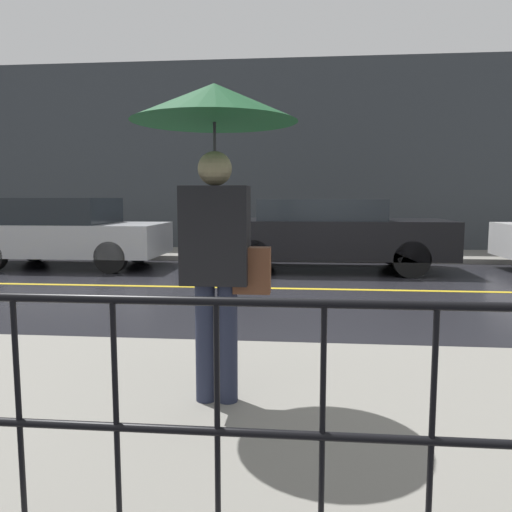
% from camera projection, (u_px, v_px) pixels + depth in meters
% --- Properties ---
extents(ground_plane, '(80.00, 80.00, 0.00)m').
position_uv_depth(ground_plane, '(308.00, 289.00, 8.11)').
color(ground_plane, black).
extents(sidewalk_near, '(28.00, 2.99, 0.11)m').
position_uv_depth(sidewalk_near, '(314.00, 417.00, 3.23)').
color(sidewalk_near, gray).
rests_on(sidewalk_near, ground_plane).
extents(sidewalk_far, '(28.00, 2.13, 0.11)m').
position_uv_depth(sidewalk_far, '(307.00, 255.00, 12.56)').
color(sidewalk_far, gray).
rests_on(sidewalk_far, ground_plane).
extents(lane_marking, '(25.20, 0.12, 0.01)m').
position_uv_depth(lane_marking, '(308.00, 289.00, 8.11)').
color(lane_marking, gold).
rests_on(lane_marking, ground_plane).
extents(building_storefront, '(28.00, 0.30, 5.15)m').
position_uv_depth(building_storefront, '(307.00, 157.00, 13.47)').
color(building_storefront, '#383D42').
rests_on(building_storefront, ground_plane).
extents(railing_foreground, '(12.00, 0.04, 0.97)m').
position_uv_depth(railing_foreground, '(323.00, 389.00, 1.92)').
color(railing_foreground, black).
rests_on(railing_foreground, sidewalk_near).
extents(pedestrian, '(1.06, 1.06, 2.07)m').
position_uv_depth(pedestrian, '(216.00, 151.00, 3.16)').
color(pedestrian, '#23283D').
rests_on(pedestrian, sidewalk_near).
extents(car_silver, '(4.04, 1.91, 1.48)m').
position_uv_depth(car_silver, '(67.00, 232.00, 10.70)').
color(car_silver, '#B2B5BA').
rests_on(car_silver, ground_plane).
extents(car_black, '(4.72, 1.94, 1.45)m').
position_uv_depth(car_black, '(328.00, 233.00, 10.17)').
color(car_black, black).
rests_on(car_black, ground_plane).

